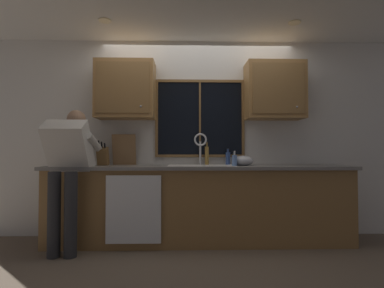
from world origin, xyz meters
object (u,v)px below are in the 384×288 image
at_px(knife_block, 103,156).
at_px(mixing_bowl, 243,161).
at_px(soap_dispenser, 234,160).
at_px(person_standing, 68,163).
at_px(cutting_board, 124,150).
at_px(bottle_green_glass, 228,158).
at_px(bottle_tall_clear, 207,155).

relative_size(knife_block, mixing_bowl, 1.27).
bearing_deg(soap_dispenser, person_standing, -173.62).
relative_size(person_standing, mixing_bowl, 6.23).
bearing_deg(knife_block, cutting_board, 32.40).
xyz_separation_m(mixing_bowl, bottle_green_glass, (-0.15, 0.23, 0.03)).
xyz_separation_m(cutting_board, bottle_green_glass, (1.33, 0.00, -0.11)).
distance_m(cutting_board, bottle_tall_clear, 1.06).
height_order(knife_block, mixing_bowl, knife_block).
relative_size(knife_block, soap_dispenser, 1.80).
height_order(cutting_board, bottle_green_glass, cutting_board).
bearing_deg(person_standing, bottle_green_glass, 16.24).
bearing_deg(soap_dispenser, cutting_board, 166.63).
relative_size(cutting_board, bottle_green_glass, 1.86).
xyz_separation_m(cutting_board, mixing_bowl, (1.47, -0.23, -0.14)).
bearing_deg(cutting_board, person_standing, -132.82).
xyz_separation_m(person_standing, knife_block, (0.26, 0.38, 0.06)).
height_order(person_standing, bottle_tall_clear, person_standing).
relative_size(person_standing, bottle_green_glass, 7.40).
bearing_deg(soap_dispenser, mixing_bowl, 37.88).
distance_m(mixing_bowl, bottle_tall_clear, 0.48).
relative_size(person_standing, cutting_board, 3.98).
relative_size(mixing_bowl, bottle_green_glass, 1.19).
bearing_deg(mixing_bowl, soap_dispenser, -142.12).
xyz_separation_m(knife_block, bottle_green_glass, (1.56, 0.15, -0.02)).
relative_size(mixing_bowl, bottle_tall_clear, 0.84).
height_order(person_standing, soap_dispenser, person_standing).
relative_size(knife_block, bottle_green_glass, 1.51).
bearing_deg(bottle_green_glass, cutting_board, -179.96).
distance_m(knife_block, mixing_bowl, 1.70).
distance_m(soap_dispenser, bottle_green_glass, 0.33).
relative_size(soap_dispenser, bottle_tall_clear, 0.59).
height_order(knife_block, bottle_tall_clear, knife_block).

